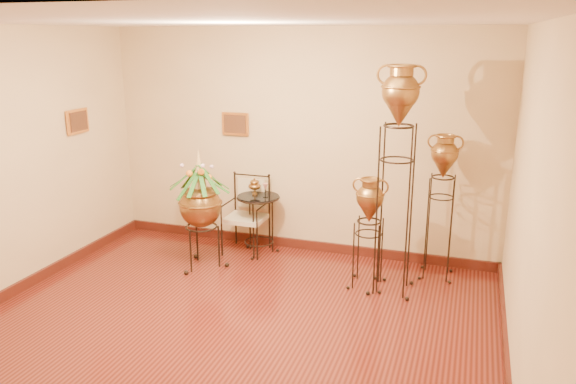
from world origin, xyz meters
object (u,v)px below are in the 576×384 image
(amphora_tall, at_px, (396,179))
(armchair, at_px, (246,215))
(amphora_mid, at_px, (441,206))
(planter_urn, at_px, (200,201))
(side_table, at_px, (259,224))

(amphora_tall, xyz_separation_m, armchair, (-1.93, 0.54, -0.76))
(amphora_mid, relative_size, armchair, 1.71)
(planter_urn, distance_m, armchair, 0.76)
(amphora_tall, xyz_separation_m, planter_urn, (-2.24, -0.07, -0.43))
(amphora_mid, xyz_separation_m, planter_urn, (-2.69, -0.61, -0.03))
(amphora_tall, bearing_deg, planter_urn, -178.33)
(amphora_mid, xyz_separation_m, side_table, (-2.20, 0.00, -0.45))
(amphora_tall, bearing_deg, armchair, 164.30)
(amphora_mid, relative_size, side_table, 1.74)
(amphora_tall, distance_m, side_table, 2.03)
(planter_urn, relative_size, side_table, 1.52)
(amphora_tall, xyz_separation_m, amphora_mid, (0.44, 0.54, -0.40))
(amphora_tall, height_order, side_table, amphora_tall)
(amphora_tall, relative_size, amphora_mid, 1.46)
(planter_urn, bearing_deg, amphora_mid, 12.74)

